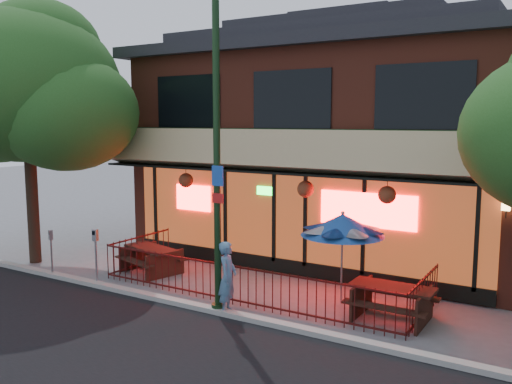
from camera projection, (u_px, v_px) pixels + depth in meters
ground at (228, 307)px, 12.92m from camera, size 80.00×80.00×0.00m
curb at (216, 311)px, 12.49m from camera, size 80.00×0.25×0.12m
restaurant_building at (344, 129)px, 18.41m from camera, size 12.96×9.49×8.05m
patio_fence at (239, 276)px, 13.27m from camera, size 8.44×2.62×1.00m
street_light at (217, 177)px, 12.16m from camera, size 0.43×0.32×7.00m
street_tree_left at (29, 79)px, 16.32m from camera, size 5.60×5.60×8.05m
picnic_table_left at (151, 256)px, 15.77m from camera, size 2.07×1.77×0.76m
picnic_table_right at (392, 298)px, 12.02m from camera, size 1.84×1.42×0.78m
patio_umbrella at (343, 225)px, 12.90m from camera, size 2.00×2.00×2.28m
pedestrian at (228, 278)px, 12.39m from camera, size 0.56×0.70×1.69m
parking_meter_near at (96, 247)px, 14.50m from camera, size 0.16×0.14×1.53m
parking_meter_far at (51, 245)px, 15.32m from camera, size 0.15×0.14×1.35m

